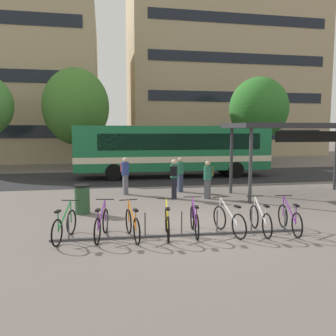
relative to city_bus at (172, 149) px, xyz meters
The scene contains 22 objects.
ground 11.53m from the city_bus, 97.84° to the right, with size 200.00×200.00×0.00m, color #6B605B.
bus_lane_asphalt 2.36m from the city_bus, behind, with size 80.00×7.20×0.01m, color #232326.
city_bus is the anchor object (origin of this frame).
bike_rack 12.33m from the city_bus, 100.08° to the right, with size 7.09×0.40×0.70m.
parked_bicycle_green_0 13.00m from the city_bus, 114.15° to the right, with size 0.63×1.68×0.99m.
parked_bicycle_purple_1 12.68m from the city_bus, 110.04° to the right, with size 0.56×1.70×0.99m.
parked_bicycle_orange_2 12.60m from the city_bus, 106.23° to the right, with size 0.52×1.71×0.99m.
parked_bicycle_yellow_3 12.36m from the city_bus, 101.95° to the right, with size 0.52×1.71×0.99m.
parked_bicycle_purple_4 12.15m from the city_bus, 98.33° to the right, with size 0.52×1.71×0.99m.
parked_bicycle_white_5 12.21m from the city_bus, 93.72° to the right, with size 0.54×1.70×0.99m.
parked_bicycle_white_6 12.26m from the city_bus, 89.40° to the right, with size 0.52×1.72×0.99m.
parked_bicycle_purple_7 12.38m from the city_bus, 85.38° to the right, with size 0.52×1.71×0.99m.
transit_shelter 8.48m from the city_bus, 59.32° to the right, with size 6.23×3.09×3.22m.
commuter_red_pack_0 5.35m from the city_bus, 97.20° to the right, with size 0.40×0.57×1.65m.
commuter_black_pack_1 7.05m from the city_bus, 100.59° to the right, with size 0.45×0.59×1.70m.
commuter_olive_pack_2 7.12m from the city_bus, 88.69° to the right, with size 0.57×0.60×1.63m.
commuter_maroon_pack_3 6.40m from the city_bus, 121.08° to the right, with size 0.40×0.57×1.70m.
trash_bin 10.24m from the city_bus, 119.45° to the right, with size 0.55×0.55×1.03m.
street_tree_0 11.72m from the city_bus, 37.26° to the left, with size 5.03×5.03×7.49m.
street_tree_1 9.46m from the city_bus, 133.94° to the left, with size 5.04×5.04×7.68m.
building_left_wing 22.03m from the city_bus, 128.26° to the left, with size 16.99×13.07×14.11m.
building_right_wing 25.43m from the city_bus, 63.47° to the left, with size 22.57×12.21×24.56m.
Camera 1 is at (-2.67, -9.75, 2.92)m, focal length 36.56 mm.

